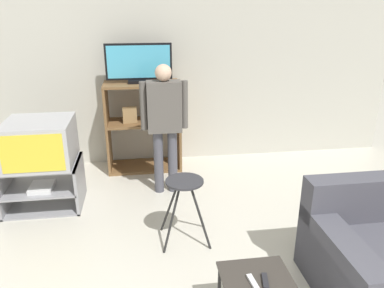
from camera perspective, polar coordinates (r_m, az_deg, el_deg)
The scene contains 10 objects.
wall_back at distance 5.16m, azimuth -3.79°, elevation 11.45°, with size 6.40×0.06×2.60m.
tv_stand at distance 4.43m, azimuth -21.70°, elevation -5.86°, with size 0.81×0.58×0.51m.
television_main at distance 4.26m, azimuth -22.16°, elevation 0.24°, with size 0.68×0.66×0.47m.
media_shelf at distance 5.00m, azimuth -7.41°, elevation 2.78°, with size 0.96×0.48×1.18m.
television_flat at distance 4.82m, azimuth -8.10°, elevation 11.95°, with size 0.83×0.20×0.49m.
folding_stool at distance 3.44m, azimuth -1.14°, elevation -7.29°, with size 0.45×0.39×0.63m.
snack_table at distance 2.69m, azimuth 9.99°, elevation -20.60°, with size 0.47×0.47×0.40m.
remote_control_black at distance 2.65m, azimuth 11.09°, elevation -19.81°, with size 0.04×0.14×0.02m, color #232328.
remote_control_white at distance 2.63m, azimuth 9.26°, elevation -20.07°, with size 0.04×0.14×0.02m, color silver.
person_standing_adult at distance 4.22m, azimuth -4.22°, elevation 3.97°, with size 0.53×0.20×1.51m.
Camera 1 is at (-0.38, -0.94, 2.11)m, focal length 35.00 mm.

